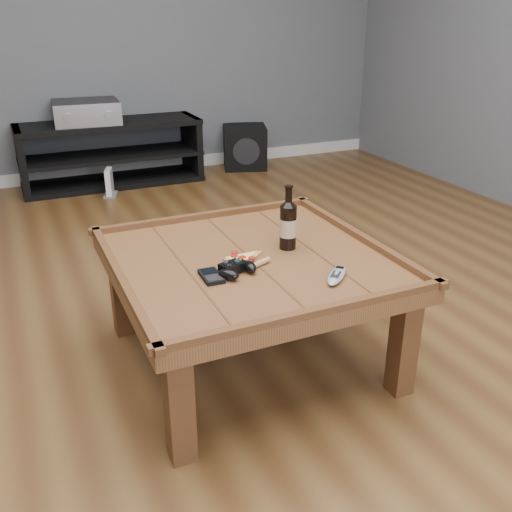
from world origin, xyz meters
name	(u,v)px	position (x,y,z in m)	size (l,w,h in m)	color
ground	(250,358)	(0.00, 0.00, 0.00)	(6.00, 6.00, 0.00)	#4A2D15
wall_back	(90,2)	(0.00, 3.00, 1.35)	(5.00, 0.04, 2.70)	#54575C
baseboard	(108,171)	(0.00, 2.99, 0.05)	(5.00, 0.02, 0.10)	silver
coffee_table	(250,272)	(0.00, 0.00, 0.39)	(1.03, 1.03, 0.48)	#593419
media_console	(112,154)	(0.00, 2.75, 0.25)	(1.40, 0.45, 0.50)	black
beer_bottle	(288,224)	(0.17, 0.03, 0.55)	(0.07, 0.07, 0.25)	black
game_controller	(237,269)	(-0.10, -0.11, 0.47)	(0.16, 0.13, 0.04)	black
pizza_slice	(245,260)	(-0.03, -0.03, 0.46)	(0.20, 0.24, 0.02)	tan
smartphone	(211,276)	(-0.19, -0.11, 0.46)	(0.07, 0.12, 0.02)	black
remote_control	(337,275)	(0.20, -0.29, 0.46)	(0.15, 0.15, 0.02)	#92969E
av_receiver	(86,112)	(-0.16, 2.74, 0.58)	(0.51, 0.44, 0.17)	black
subwoofer	(245,147)	(1.17, 2.80, 0.18)	(0.46, 0.46, 0.36)	black
game_console	(109,184)	(-0.09, 2.44, 0.09)	(0.14, 0.18, 0.21)	slate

